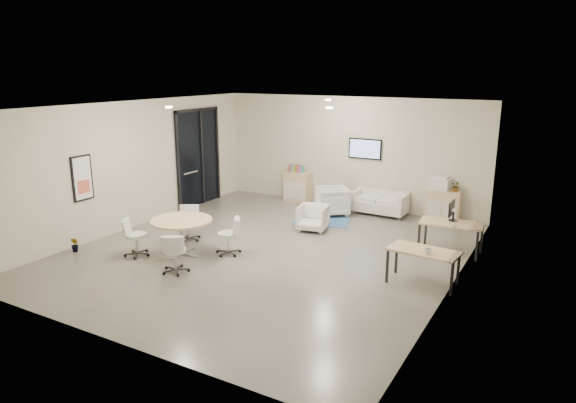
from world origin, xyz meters
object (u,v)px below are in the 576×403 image
(loveseat, at_px, (380,203))
(armchair_left, at_px, (332,200))
(sideboard_left, at_px, (297,187))
(desk_rear, at_px, (451,226))
(armchair_right, at_px, (313,217))
(desk_front, at_px, (424,254))
(sideboard_right, at_px, (443,206))
(round_table, at_px, (182,223))

(loveseat, relative_size, armchair_left, 1.78)
(sideboard_left, distance_m, loveseat, 2.71)
(loveseat, distance_m, desk_rear, 3.29)
(armchair_left, relative_size, armchair_right, 1.19)
(sideboard_left, relative_size, armchair_right, 1.25)
(sideboard_left, relative_size, loveseat, 0.59)
(loveseat, distance_m, desk_front, 4.84)
(loveseat, bearing_deg, desk_rear, -40.99)
(sideboard_left, relative_size, desk_front, 0.67)
(sideboard_right, height_order, armchair_right, sideboard_right)
(sideboard_left, height_order, desk_rear, sideboard_left)
(desk_rear, height_order, desk_front, desk_rear)
(sideboard_left, distance_m, round_table, 5.40)
(loveseat, bearing_deg, armchair_left, -146.27)
(sideboard_right, distance_m, armchair_right, 3.60)
(desk_rear, xyz_separation_m, round_table, (-5.06, -3.03, 0.10))
(armchair_left, relative_size, round_table, 0.65)
(armchair_left, bearing_deg, round_table, -56.21)
(loveseat, distance_m, armchair_left, 1.35)
(sideboard_right, height_order, armchair_left, armchair_left)
(round_table, bearing_deg, armchair_right, 60.33)
(sideboard_left, bearing_deg, sideboard_right, 0.02)
(sideboard_left, xyz_separation_m, armchair_right, (1.76, -2.42, -0.09))
(sideboard_left, height_order, sideboard_right, sideboard_left)
(desk_front, bearing_deg, sideboard_left, 144.64)
(armchair_right, xyz_separation_m, desk_front, (3.30, -1.94, 0.24))
(armchair_left, height_order, round_table, armchair_left)
(sideboard_left, xyz_separation_m, loveseat, (2.70, -0.15, -0.14))
(armchair_right, relative_size, round_table, 0.55)
(sideboard_right, relative_size, armchair_right, 1.18)
(desk_rear, bearing_deg, sideboard_right, 100.98)
(round_table, bearing_deg, sideboard_right, 51.09)
(sideboard_right, height_order, desk_rear, sideboard_right)
(sideboard_left, relative_size, desk_rear, 0.65)
(armchair_left, distance_m, armchair_right, 1.57)
(sideboard_left, bearing_deg, desk_front, -40.81)
(sideboard_left, xyz_separation_m, sideboard_right, (4.42, 0.00, -0.02))
(sideboard_left, bearing_deg, loveseat, -3.11)
(armchair_left, bearing_deg, desk_rear, 29.37)
(sideboard_right, bearing_deg, armchair_right, -137.67)
(armchair_right, distance_m, desk_rear, 3.38)
(desk_rear, bearing_deg, round_table, -154.67)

